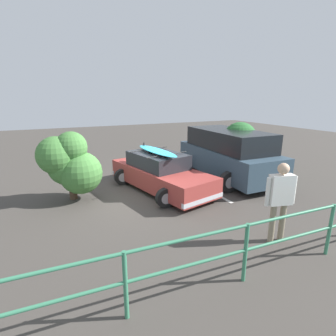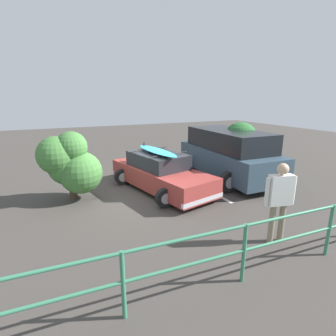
{
  "view_description": "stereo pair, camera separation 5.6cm",
  "coord_description": "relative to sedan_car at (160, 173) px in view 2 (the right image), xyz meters",
  "views": [
    {
      "loc": [
        2.79,
        8.13,
        3.22
      ],
      "look_at": [
        -0.79,
        0.62,
        0.95
      ],
      "focal_mm": 28.0,
      "sensor_mm": 36.0,
      "label": 1
    },
    {
      "loc": [
        2.74,
        8.16,
        3.22
      ],
      "look_at": [
        -0.79,
        0.62,
        0.95
      ],
      "focal_mm": 28.0,
      "sensor_mm": 36.0,
      "label": 2
    }
  ],
  "objects": [
    {
      "name": "ground_plane",
      "position": [
        0.77,
        0.02,
        -0.63
      ],
      "size": [
        44.0,
        44.0,
        0.02
      ],
      "primitive_type": "cube",
      "color": "#423D38",
      "rests_on": "ground"
    },
    {
      "name": "parking_stripe",
      "position": [
        -1.53,
        0.04,
        -0.62
      ],
      "size": [
        0.12,
        4.18,
        0.0
      ],
      "primitive_type": "cube",
      "rotation": [
        0.0,
        0.0,
        1.57
      ],
      "color": "silver",
      "rests_on": "ground"
    },
    {
      "name": "sedan_car",
      "position": [
        0.0,
        0.0,
        0.0
      ],
      "size": [
        2.77,
        4.58,
        1.6
      ],
      "color": "#9E3833",
      "rests_on": "ground"
    },
    {
      "name": "suv_car",
      "position": [
        -3.06,
        -0.14,
        0.37
      ],
      "size": [
        2.78,
        5.0,
        1.95
      ],
      "color": "#334756",
      "rests_on": "ground"
    },
    {
      "name": "person_bystander",
      "position": [
        -0.99,
        4.34,
        0.49
      ],
      "size": [
        0.7,
        0.33,
        1.86
      ],
      "color": "gray",
      "rests_on": "ground"
    },
    {
      "name": "railing_fence",
      "position": [
        0.6,
        5.09,
        0.14
      ],
      "size": [
        8.64,
        0.47,
        1.13
      ],
      "color": "#387F5B",
      "rests_on": "ground"
    },
    {
      "name": "bush_near_left",
      "position": [
        2.93,
        -0.3,
        0.58
      ],
      "size": [
        1.91,
        1.48,
        2.21
      ],
      "color": "#4C3828",
      "rests_on": "ground"
    },
    {
      "name": "bush_near_right",
      "position": [
        -4.07,
        -0.25,
        0.49
      ],
      "size": [
        2.08,
        1.76,
        2.23
      ],
      "color": "#4C3828",
      "rests_on": "ground"
    }
  ]
}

